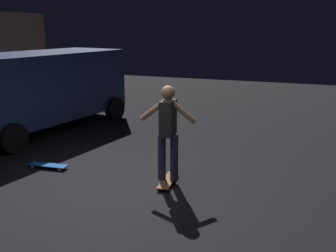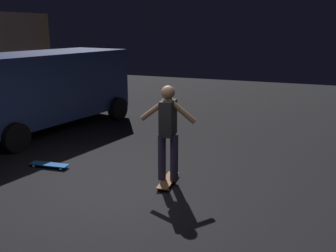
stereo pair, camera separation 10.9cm
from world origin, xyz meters
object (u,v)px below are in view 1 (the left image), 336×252
at_px(parked_van, 43,86).
at_px(skateboard_ridden, 168,181).
at_px(skateboard_spare, 48,165).
at_px(skater, 168,127).

xyz_separation_m(parked_van, skateboard_ridden, (-2.29, -4.39, -1.11)).
xyz_separation_m(parked_van, skateboard_spare, (-2.41, -1.94, -1.11)).
bearing_deg(skater, parked_van, 62.48).
bearing_deg(parked_van, skateboard_ridden, -117.52).
height_order(parked_van, skateboard_ridden, parked_van).
relative_size(skateboard_spare, skater, 0.48).
bearing_deg(skateboard_spare, skater, -87.17).
height_order(parked_van, skateboard_spare, parked_van).
distance_m(skateboard_ridden, skateboard_spare, 2.46).
relative_size(skateboard_ridden, skateboard_spare, 1.00).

